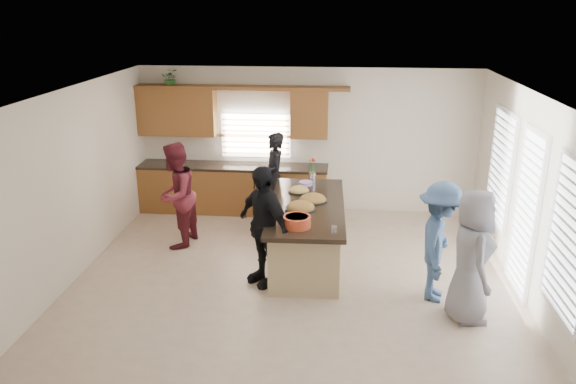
# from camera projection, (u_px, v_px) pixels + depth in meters

# --- Properties ---
(floor) EXTENTS (6.50, 6.50, 0.00)m
(floor) POSITION_uv_depth(u_px,v_px,m) (294.00, 276.00, 8.51)
(floor) COLOR beige
(floor) RESTS_ON ground
(room_shell) EXTENTS (6.52, 6.02, 2.81)m
(room_shell) POSITION_uv_depth(u_px,v_px,m) (294.00, 155.00, 7.90)
(room_shell) COLOR silver
(room_shell) RESTS_ON ground
(back_cabinetry) EXTENTS (4.08, 0.66, 2.46)m
(back_cabinetry) POSITION_uv_depth(u_px,v_px,m) (231.00, 166.00, 10.92)
(back_cabinetry) COLOR brown
(back_cabinetry) RESTS_ON ground
(right_wall_glazing) EXTENTS (0.06, 4.00, 2.25)m
(right_wall_glazing) POSITION_uv_depth(u_px,v_px,m) (528.00, 203.00, 7.66)
(right_wall_glazing) COLOR white
(right_wall_glazing) RESTS_ON ground
(island) EXTENTS (1.22, 2.73, 0.95)m
(island) POSITION_uv_depth(u_px,v_px,m) (307.00, 234.00, 8.91)
(island) COLOR tan
(island) RESTS_ON ground
(platter_front) EXTENTS (0.48, 0.48, 0.19)m
(platter_front) POSITION_uv_depth(u_px,v_px,m) (301.00, 208.00, 8.54)
(platter_front) COLOR black
(platter_front) RESTS_ON island
(platter_mid) EXTENTS (0.46, 0.46, 0.19)m
(platter_mid) POSITION_uv_depth(u_px,v_px,m) (313.00, 200.00, 8.89)
(platter_mid) COLOR black
(platter_mid) RESTS_ON island
(platter_back) EXTENTS (0.37, 0.37, 0.15)m
(platter_back) POSITION_uv_depth(u_px,v_px,m) (299.00, 191.00, 9.31)
(platter_back) COLOR black
(platter_back) RESTS_ON island
(salad_bowl) EXTENTS (0.40, 0.40, 0.16)m
(salad_bowl) POSITION_uv_depth(u_px,v_px,m) (297.00, 221.00, 7.85)
(salad_bowl) COLOR #CC4525
(salad_bowl) RESTS_ON island
(clear_cup) EXTENTS (0.08, 0.08, 0.10)m
(clear_cup) POSITION_uv_depth(u_px,v_px,m) (334.00, 229.00, 7.66)
(clear_cup) COLOR white
(clear_cup) RESTS_ON island
(plate_stack) EXTENTS (0.24, 0.24, 0.06)m
(plate_stack) POSITION_uv_depth(u_px,v_px,m) (306.00, 183.00, 9.68)
(plate_stack) COLOR #CD9BE1
(plate_stack) RESTS_ON island
(flower_vase) EXTENTS (0.14, 0.14, 0.43)m
(flower_vase) POSITION_uv_depth(u_px,v_px,m) (312.00, 169.00, 9.79)
(flower_vase) COLOR silver
(flower_vase) RESTS_ON island
(potted_plant) EXTENTS (0.37, 0.34, 0.36)m
(potted_plant) POSITION_uv_depth(u_px,v_px,m) (171.00, 78.00, 10.57)
(potted_plant) COLOR #39732E
(potted_plant) RESTS_ON back_cabinetry
(woman_left_back) EXTENTS (0.57, 0.71, 1.69)m
(woman_left_back) POSITION_uv_depth(u_px,v_px,m) (274.00, 177.00, 10.47)
(woman_left_back) COLOR black
(woman_left_back) RESTS_ON ground
(woman_left_mid) EXTENTS (0.80, 0.96, 1.79)m
(woman_left_mid) POSITION_uv_depth(u_px,v_px,m) (176.00, 195.00, 9.34)
(woman_left_mid) COLOR maroon
(woman_left_mid) RESTS_ON ground
(woman_left_front) EXTENTS (1.05, 1.05, 1.79)m
(woman_left_front) POSITION_uv_depth(u_px,v_px,m) (263.00, 226.00, 8.05)
(woman_left_front) COLOR black
(woman_left_front) RESTS_ON ground
(woman_right_back) EXTENTS (0.89, 1.22, 1.70)m
(woman_right_back) POSITION_uv_depth(u_px,v_px,m) (440.00, 242.00, 7.63)
(woman_right_back) COLOR #3C5A84
(woman_right_back) RESTS_ON ground
(woman_right_front) EXTENTS (0.63, 0.91, 1.77)m
(woman_right_front) POSITION_uv_depth(u_px,v_px,m) (471.00, 256.00, 7.11)
(woman_right_front) COLOR gray
(woman_right_front) RESTS_ON ground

